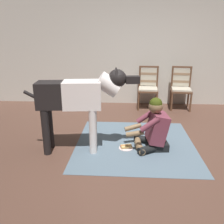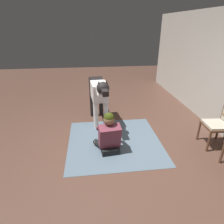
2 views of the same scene
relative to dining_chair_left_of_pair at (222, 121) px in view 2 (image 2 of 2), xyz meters
name	(u,v)px [view 2 (image 2 of 2)]	position (x,y,z in m)	size (l,w,h in m)	color
ground_plane	(103,149)	(-0.12, -2.33, -0.54)	(15.90, 15.90, 0.00)	brown
area_rug	(114,141)	(-0.36, -2.06, -0.54)	(1.87, 1.92, 0.01)	slate
dining_chair_left_of_pair	(222,121)	(0.00, 0.00, 0.00)	(0.50, 0.50, 0.98)	brown
person_sitting_on_floor	(109,135)	(-0.09, -2.20, -0.21)	(0.68, 0.58, 0.81)	black
large_dog	(99,92)	(-1.20, -2.31, 0.28)	(1.64, 0.43, 1.25)	white
hot_dog_on_plate	(105,137)	(-0.51, -2.24, -0.52)	(0.22, 0.22, 0.06)	silver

